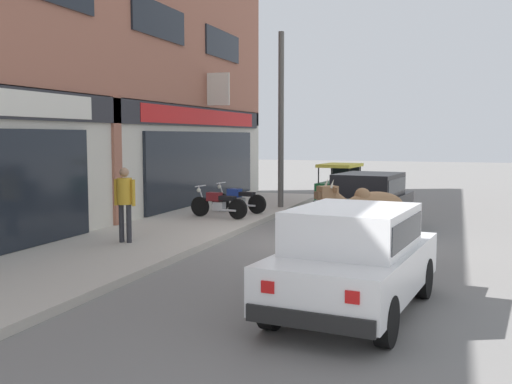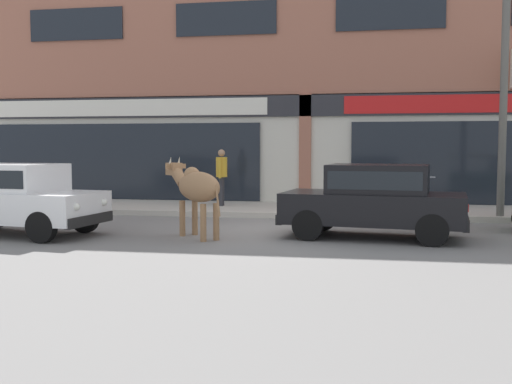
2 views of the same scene
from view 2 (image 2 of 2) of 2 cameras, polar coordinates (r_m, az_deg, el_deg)
The scene contains 10 objects.
ground_plane at distance 12.92m, azimuth 2.41°, elevation -3.72°, with size 90.00×90.00×0.00m, color slate.
sidewalk at distance 16.67m, azimuth 4.16°, elevation -1.69°, with size 19.00×3.22×0.14m, color #B7AFA3.
shop_building at distance 18.65m, azimuth 4.85°, elevation 12.73°, with size 23.00×1.40×9.51m.
cow at distance 11.92m, azimuth -5.71°, elevation 0.45°, with size 1.66×1.69×1.61m.
car_0 at distance 12.02m, azimuth 11.27°, elevation -0.49°, with size 3.76×2.06×1.46m.
car_1 at distance 13.19m, azimuth -22.07°, elevation -0.31°, with size 3.75×2.03×1.46m.
motorcycle_0 at distance 16.17m, azimuth 11.15°, elevation -0.31°, with size 0.62×1.80×0.88m.
motorcycle_1 at distance 16.12m, azimuth 15.66°, elevation -0.40°, with size 0.59×1.80×0.88m.
pedestrian at distance 16.99m, azimuth -3.30°, elevation 2.00°, with size 0.32×0.50×1.60m.
utility_pole at distance 15.58m, azimuth 22.51°, elevation 8.01°, with size 0.18×0.18×5.52m, color #595651.
Camera 2 is at (1.70, -12.69, 1.79)m, focal length 42.00 mm.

